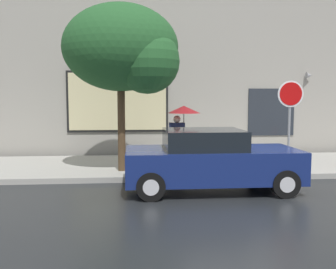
{
  "coord_description": "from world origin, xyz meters",
  "views": [
    {
      "loc": [
        -2.43,
        -9.01,
        2.23
      ],
      "look_at": [
        -1.48,
        1.8,
        1.2
      ],
      "focal_mm": 40.88,
      "sensor_mm": 36.0,
      "label": 1
    }
  ],
  "objects_px": {
    "parked_car": "(210,160)",
    "stop_sign": "(290,107)",
    "pedestrian_with_umbrella": "(182,118)",
    "street_tree": "(126,51)"
  },
  "relations": [
    {
      "from": "street_tree",
      "to": "stop_sign",
      "type": "height_order",
      "value": "street_tree"
    },
    {
      "from": "pedestrian_with_umbrella",
      "to": "stop_sign",
      "type": "bearing_deg",
      "value": -11.8
    },
    {
      "from": "parked_car",
      "to": "stop_sign",
      "type": "distance_m",
      "value": 3.36
    },
    {
      "from": "pedestrian_with_umbrella",
      "to": "street_tree",
      "type": "relative_size",
      "value": 0.39
    },
    {
      "from": "parked_car",
      "to": "stop_sign",
      "type": "xyz_separation_m",
      "value": [
        2.65,
        1.65,
        1.25
      ]
    },
    {
      "from": "parked_car",
      "to": "pedestrian_with_umbrella",
      "type": "height_order",
      "value": "pedestrian_with_umbrella"
    },
    {
      "from": "parked_car",
      "to": "pedestrian_with_umbrella",
      "type": "bearing_deg",
      "value": 100.22
    },
    {
      "from": "pedestrian_with_umbrella",
      "to": "parked_car",
      "type": "bearing_deg",
      "value": -79.78
    },
    {
      "from": "pedestrian_with_umbrella",
      "to": "street_tree",
      "type": "height_order",
      "value": "street_tree"
    },
    {
      "from": "stop_sign",
      "to": "parked_car",
      "type": "bearing_deg",
      "value": -148.12
    }
  ]
}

